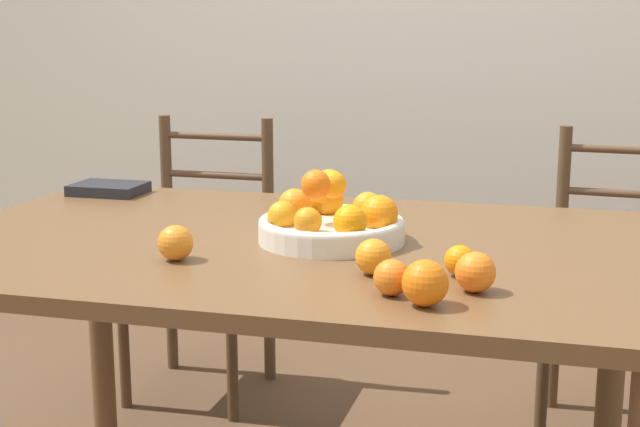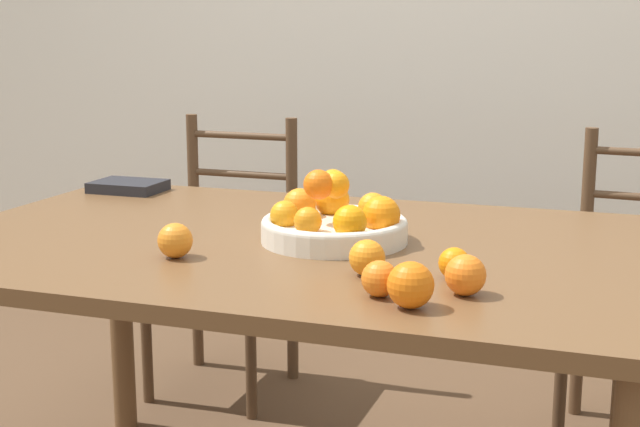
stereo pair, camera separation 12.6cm
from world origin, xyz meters
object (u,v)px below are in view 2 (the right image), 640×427
object	(u,v)px
fruit_bowl	(335,221)
orange_loose_5	(380,279)
chair_left	(226,259)
orange_loose_2	(175,241)
orange_loose_4	(465,275)
book_stack	(128,186)
orange_loose_0	(367,258)
orange_loose_1	(454,263)
orange_loose_3	(411,285)

from	to	relation	value
fruit_bowl	orange_loose_5	size ratio (longest dim) A/B	4.95
chair_left	orange_loose_2	bearing A→B (deg)	-68.84
orange_loose_4	book_stack	xyz separation A→B (m)	(-1.10, 0.70, -0.02)
fruit_bowl	orange_loose_4	xyz separation A→B (m)	(0.34, -0.31, -0.01)
orange_loose_0	orange_loose_2	xyz separation A→B (m)	(-0.41, 0.00, 0.00)
fruit_bowl	orange_loose_1	bearing A→B (deg)	-34.42
orange_loose_3	orange_loose_2	bearing A→B (deg)	162.35
fruit_bowl	orange_loose_2	distance (m)	0.36
orange_loose_0	orange_loose_1	xyz separation A→B (m)	(0.16, 0.03, -0.00)
orange_loose_4	orange_loose_5	bearing A→B (deg)	-157.51
orange_loose_1	orange_loose_3	size ratio (longest dim) A/B	0.75
fruit_bowl	orange_loose_3	distance (m)	0.49
orange_loose_3	fruit_bowl	bearing A→B (deg)	123.15
orange_loose_2	book_stack	size ratio (longest dim) A/B	0.37
orange_loose_1	orange_loose_3	distance (m)	0.21
orange_loose_0	orange_loose_1	distance (m)	0.17
orange_loose_2	book_stack	world-z (taller)	orange_loose_2
fruit_bowl	orange_loose_5	world-z (taller)	fruit_bowl
orange_loose_1	orange_loose_5	size ratio (longest dim) A/B	0.92
fruit_bowl	orange_loose_4	world-z (taller)	fruit_bowl
orange_loose_2	orange_loose_5	world-z (taller)	orange_loose_2
orange_loose_0	orange_loose_3	world-z (taller)	orange_loose_3
fruit_bowl	orange_loose_2	world-z (taller)	fruit_bowl
orange_loose_0	orange_loose_5	world-z (taller)	orange_loose_0
fruit_bowl	orange_loose_0	bearing A→B (deg)	-59.24
orange_loose_1	orange_loose_4	distance (m)	0.11
orange_loose_5	orange_loose_4	bearing A→B (deg)	22.49
orange_loose_0	orange_loose_1	bearing A→B (deg)	11.35
orange_loose_0	orange_loose_4	bearing A→B (deg)	-18.17
orange_loose_5	chair_left	size ratio (longest dim) A/B	0.07
orange_loose_4	chair_left	xyz separation A→B (m)	(-1.02, 1.16, -0.35)
orange_loose_3	orange_loose_5	world-z (taller)	orange_loose_3
orange_loose_2	orange_loose_5	xyz separation A→B (m)	(0.47, -0.12, -0.00)
fruit_bowl	book_stack	size ratio (longest dim) A/B	1.64
fruit_bowl	orange_loose_2	bearing A→B (deg)	-137.85
fruit_bowl	orange_loose_0	xyz separation A→B (m)	(0.14, -0.24, -0.01)
orange_loose_5	book_stack	size ratio (longest dim) A/B	0.33
orange_loose_1	orange_loose_4	xyz separation A→B (m)	(0.04, -0.10, 0.01)
orange_loose_0	orange_loose_2	size ratio (longest dim) A/B	0.96
orange_loose_0	book_stack	xyz separation A→B (m)	(-0.90, 0.63, -0.02)
orange_loose_0	book_stack	distance (m)	1.10
chair_left	orange_loose_1	bearing A→B (deg)	-46.55
orange_loose_3	chair_left	xyz separation A→B (m)	(-0.94, 1.27, -0.35)
orange_loose_5	book_stack	bearing A→B (deg)	141.74
fruit_bowl	orange_loose_3	world-z (taller)	fruit_bowl
orange_loose_1	orange_loose_2	xyz separation A→B (m)	(-0.57, -0.03, 0.01)
orange_loose_4	orange_loose_3	bearing A→B (deg)	-125.66
fruit_bowl	orange_loose_3	xyz separation A→B (m)	(0.27, -0.41, -0.01)
orange_loose_1	orange_loose_2	size ratio (longest dim) A/B	0.83
orange_loose_2	orange_loose_5	distance (m)	0.49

